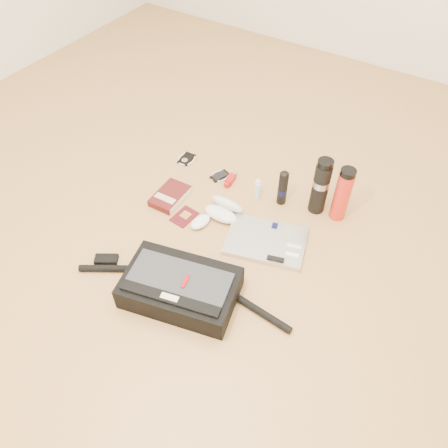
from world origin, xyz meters
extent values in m
plane|color=#B5844B|center=(0.00, 0.00, 0.00)|extent=(4.00, 4.00, 0.00)
cube|color=black|center=(0.03, -0.27, 0.05)|extent=(0.50, 0.38, 0.11)
cube|color=#292B30|center=(0.03, -0.28, 0.12)|extent=(0.43, 0.29, 0.01)
cube|color=black|center=(0.05, -0.37, 0.12)|extent=(0.40, 0.14, 0.01)
cube|color=beige|center=(0.05, -0.37, 0.12)|extent=(0.07, 0.04, 0.02)
cube|color=#B60005|center=(0.06, -0.28, 0.12)|extent=(0.03, 0.06, 0.02)
cylinder|color=black|center=(-0.30, -0.33, 0.01)|extent=(0.25, 0.17, 0.03)
cylinder|color=black|center=(0.34, -0.18, 0.01)|extent=(0.28, 0.05, 0.03)
cube|color=black|center=(-0.35, -0.30, 0.01)|extent=(0.11, 0.09, 0.02)
cube|color=#BABABC|center=(0.19, 0.16, 0.01)|extent=(0.41, 0.33, 0.02)
cube|color=black|center=(0.18, 0.25, 0.03)|extent=(0.03, 0.04, 0.00)
cube|color=silver|center=(0.31, 0.18, 0.03)|extent=(0.07, 0.04, 0.01)
cube|color=white|center=(0.33, 0.14, 0.03)|extent=(0.06, 0.03, 0.01)
cube|color=black|center=(0.28, 0.08, 0.03)|extent=(0.08, 0.04, 0.01)
cube|color=#441010|center=(-0.35, 0.15, 0.02)|extent=(0.14, 0.20, 0.03)
cube|color=#F2E8C0|center=(-0.29, 0.16, 0.02)|extent=(0.01, 0.19, 0.03)
cube|color=#C1B899|center=(-0.35, 0.11, 0.04)|extent=(0.11, 0.04, 0.00)
cube|color=#470C13|center=(-0.22, 0.09, 0.00)|extent=(0.10, 0.13, 0.00)
cube|color=#E6AE4D|center=(-0.22, 0.10, 0.01)|extent=(0.05, 0.05, 0.00)
ellipsoid|color=white|center=(-0.13, 0.09, 0.02)|extent=(0.08, 0.12, 0.04)
ellipsoid|color=silver|center=(-0.07, 0.18, 0.03)|extent=(0.17, 0.09, 0.05)
ellipsoid|color=silver|center=(-0.07, 0.23, 0.05)|extent=(0.17, 0.09, 0.10)
ellipsoid|color=black|center=(-0.10, 0.18, 0.03)|extent=(0.04, 0.03, 0.02)
ellipsoid|color=black|center=(-0.04, 0.18, 0.03)|extent=(0.04, 0.03, 0.02)
cylinder|color=black|center=(-0.07, 0.18, 0.03)|extent=(0.03, 0.01, 0.01)
cube|color=black|center=(-0.46, 0.44, 0.01)|extent=(0.07, 0.11, 0.01)
cylinder|color=#B7B7BA|center=(-0.46, 0.42, 0.01)|extent=(0.04, 0.04, 0.00)
torus|color=white|center=(-0.46, 0.44, 0.01)|extent=(0.10, 0.10, 0.01)
cube|color=black|center=(-0.23, 0.42, 0.00)|extent=(0.08, 0.11, 0.01)
cube|color=black|center=(-0.23, 0.42, 0.01)|extent=(0.07, 0.09, 0.00)
torus|color=silver|center=(-0.23, 0.42, 0.01)|extent=(0.10, 0.10, 0.01)
cube|color=maroon|center=(-0.16, 0.42, 0.02)|extent=(0.04, 0.07, 0.03)
cube|color=#B4150F|center=(-0.16, 0.38, 0.02)|extent=(0.03, 0.03, 0.02)
cylinder|color=#AFB0B2|center=(-0.17, 0.46, 0.02)|extent=(0.03, 0.04, 0.02)
cylinder|color=#B1DBF1|center=(0.01, 0.39, 0.05)|extent=(0.04, 0.04, 0.09)
cylinder|color=white|center=(0.01, 0.39, 0.10)|extent=(0.03, 0.03, 0.02)
cylinder|color=silver|center=(0.01, 0.39, 0.12)|extent=(0.02, 0.02, 0.01)
cylinder|color=black|center=(0.12, 0.43, 0.09)|extent=(0.06, 0.06, 0.18)
cylinder|color=black|center=(0.12, 0.43, 0.07)|extent=(0.06, 0.06, 0.04)
ellipsoid|color=black|center=(0.12, 0.43, 0.18)|extent=(0.05, 0.05, 0.02)
cylinder|color=black|center=(0.29, 0.47, 0.14)|extent=(0.09, 0.09, 0.27)
cylinder|color=#A09FA2|center=(0.29, 0.47, 0.17)|extent=(0.09, 0.09, 0.03)
cylinder|color=black|center=(0.29, 0.47, 0.29)|extent=(0.08, 0.08, 0.03)
cylinder|color=red|center=(0.39, 0.49, 0.13)|extent=(0.10, 0.10, 0.26)
cylinder|color=black|center=(0.39, 0.49, 0.27)|extent=(0.09, 0.09, 0.03)
camera|label=1|loc=(0.70, -1.02, 1.52)|focal=35.00mm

